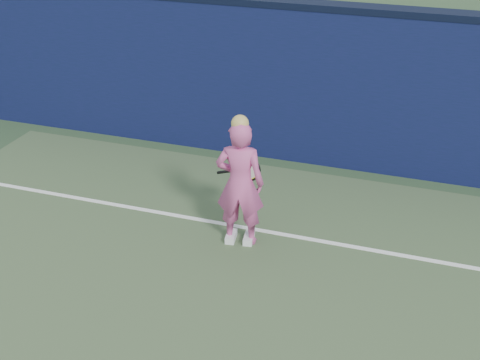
% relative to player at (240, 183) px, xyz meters
% --- Properties ---
extents(backstop_wall, '(24.00, 0.40, 2.50)m').
position_rel_player_xyz_m(backstop_wall, '(0.62, 2.82, 0.39)').
color(backstop_wall, '#0B1434').
rests_on(backstop_wall, ground).
extents(wall_cap, '(24.00, 0.42, 0.10)m').
position_rel_player_xyz_m(wall_cap, '(0.62, 2.82, 1.69)').
color(wall_cap, black).
rests_on(wall_cap, backstop_wall).
extents(player, '(0.68, 0.50, 1.79)m').
position_rel_player_xyz_m(player, '(0.00, 0.00, 0.00)').
color(player, '#CB4F91').
rests_on(player, ground).
extents(racket, '(0.63, 0.14, 0.33)m').
position_rel_player_xyz_m(racket, '(-0.05, 0.41, -0.01)').
color(racket, black).
rests_on(racket, ground).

